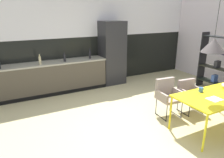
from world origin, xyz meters
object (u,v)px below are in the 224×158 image
Objects in this scene: armchair_corner_seat at (189,92)px; bottle_vinegar_dark at (90,54)px; dining_table at (218,97)px; pendant_lamp_over_table_near at (214,45)px; open_shelf_unit at (217,61)px; refrigerator_column at (112,53)px; bottle_wine_green at (40,60)px; open_book at (214,99)px; mug_dark_espresso at (201,90)px; armchair_head_of_table at (168,93)px; bottle_spice_small at (65,58)px.

bottle_vinegar_dark is (-1.41, 2.59, 0.54)m from armchair_corner_seat.
bottle_vinegar_dark is (-1.22, 3.42, 0.33)m from dining_table.
pendant_lamp_over_table_near is (-0.51, -0.82, 1.21)m from armchair_corner_seat.
refrigerator_column is at bearing -130.90° from open_shelf_unit.
dining_table is 5.84× the size of bottle_wine_green.
open_book is 3.67m from bottle_vinegar_dark.
mug_dark_espresso reaches higher than dining_table.
open_shelf_unit reaches higher than armchair_head_of_table.
armchair_corner_seat is at bearing -41.22° from bottle_wine_green.
bottle_spice_small is at bearing 3.86° from bottle_wine_green.
armchair_head_of_table is at bearing 113.64° from dining_table.
bottle_wine_green is at bearing -176.43° from refrigerator_column.
dining_table is (0.45, -3.48, -0.30)m from refrigerator_column.
refrigerator_column reaches higher than armchair_head_of_table.
armchair_corner_seat is 0.89× the size of armchair_head_of_table.
bottle_spice_small is (-1.85, 3.11, 0.23)m from mug_dark_espresso.
dining_table is 3.94m from bottle_spice_small.
armchair_corner_seat is 3.84m from bottle_wine_green.
refrigerator_column reaches higher than bottle_spice_small.
dining_table is at bearing -82.69° from refrigerator_column.
open_shelf_unit is at bearing 37.53° from dining_table.
pendant_lamp_over_table_near reaches higher than bottle_spice_small.
armchair_corner_seat is 0.54× the size of pendant_lamp_over_table_near.
pendant_lamp_over_table_near is (0.12, -3.46, 0.71)m from refrigerator_column.
open_book reaches higher than dining_table.
bottle_spice_small is 0.15× the size of open_shelf_unit.
refrigerator_column is 3.60m from open_book.
open_book is at bearing -55.33° from pendant_lamp_over_table_near.
open_shelf_unit reaches higher than mug_dark_espresso.
pendant_lamp_over_table_near is (-0.32, 0.01, 1.01)m from dining_table.
dining_table is 1.96× the size of armchair_head_of_table.
open_shelf_unit is at bearing -32.35° from bottle_vinegar_dark.
open_book is (0.20, -3.58, -0.25)m from refrigerator_column.
refrigerator_column is at bearing 95.27° from mug_dark_espresso.
refrigerator_column is 1.43× the size of pendant_lamp_over_table_near.
open_book is 0.81× the size of bottle_vinegar_dark.
dining_table is 5.30× the size of bottle_vinegar_dark.
bottle_wine_green is at bearing 129.44° from mug_dark_espresso.
refrigerator_column is at bearing -72.40° from armchair_corner_seat.
bottle_vinegar_dark is at bearing -176.19° from refrigerator_column.
bottle_spice_small is 0.94× the size of bottle_wine_green.
open_book is at bearing -54.77° from bottle_wine_green.
armchair_head_of_table is 0.46× the size of open_shelf_unit.
armchair_corner_seat is at bearing 77.40° from dining_table.
dining_table is 3.65m from bottle_vinegar_dark.
bottle_vinegar_dark is (-1.07, 3.15, 0.25)m from mug_dark_espresso.
refrigerator_column is 2.68× the size of armchair_corner_seat.
dining_table is 0.27m from open_book.
bottle_vinegar_dark is at bearing -57.31° from armchair_corner_seat.
open_shelf_unit reaches higher than open_book.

